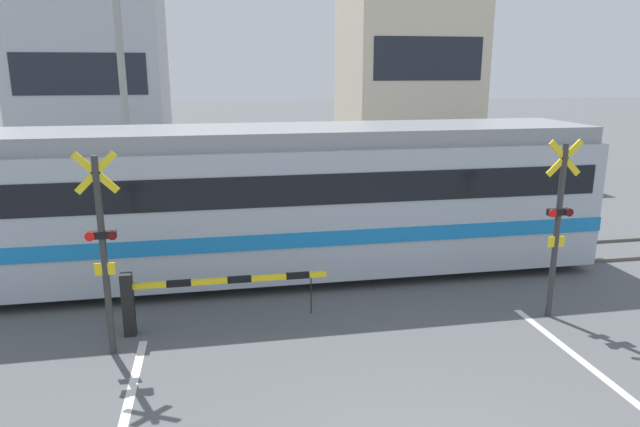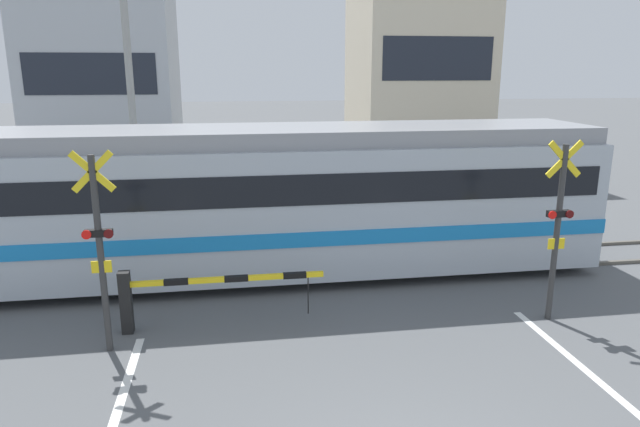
% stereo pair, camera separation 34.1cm
% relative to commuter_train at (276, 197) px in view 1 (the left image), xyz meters
% --- Properties ---
extents(rail_track_near, '(50.00, 0.10, 0.08)m').
position_rel_commuter_train_xyz_m(rail_track_near, '(0.86, -0.72, -1.77)').
color(rail_track_near, '#5B564C').
rests_on(rail_track_near, ground_plane).
extents(rail_track_far, '(50.00, 0.10, 0.08)m').
position_rel_commuter_train_xyz_m(rail_track_far, '(0.86, 0.72, -1.77)').
color(rail_track_far, '#5B564C').
rests_on(rail_track_far, ground_plane).
extents(commuter_train, '(14.51, 2.90, 3.38)m').
position_rel_commuter_train_xyz_m(commuter_train, '(0.00, 0.00, 0.00)').
color(commuter_train, '#ADB7C1').
rests_on(commuter_train, ground_plane).
extents(crossing_barrier_near, '(3.68, 0.20, 1.16)m').
position_rel_commuter_train_xyz_m(crossing_barrier_near, '(-2.06, -2.71, -1.07)').
color(crossing_barrier_near, black).
rests_on(crossing_barrier_near, ground_plane).
extents(crossing_barrier_far, '(3.68, 0.20, 1.16)m').
position_rel_commuter_train_xyz_m(crossing_barrier_far, '(3.78, 3.16, -1.07)').
color(crossing_barrier_far, black).
rests_on(crossing_barrier_far, ground_plane).
extents(crossing_signal_left, '(0.68, 0.15, 3.42)m').
position_rel_commuter_train_xyz_m(crossing_signal_left, '(-3.16, -3.36, 0.08)').
color(crossing_signal_left, '#333333').
rests_on(crossing_signal_left, ground_plane).
extents(crossing_signal_right, '(0.68, 0.15, 3.42)m').
position_rel_commuter_train_xyz_m(crossing_signal_right, '(4.88, -3.36, 0.08)').
color(crossing_signal_right, '#333333').
rests_on(crossing_signal_right, ground_plane).
extents(pedestrian, '(0.38, 0.23, 1.74)m').
position_rel_commuter_train_xyz_m(pedestrian, '(2.16, 7.15, -0.80)').
color(pedestrian, brown).
rests_on(pedestrian, ground_plane).
extents(building_left_of_street, '(5.99, 5.68, 8.05)m').
position_rel_commuter_train_xyz_m(building_left_of_street, '(-6.30, 14.34, 2.22)').
color(building_left_of_street, '#B2B7BC').
rests_on(building_left_of_street, ground_plane).
extents(building_right_of_street, '(5.84, 5.68, 9.17)m').
position_rel_commuter_train_xyz_m(building_right_of_street, '(7.94, 14.34, 2.78)').
color(building_right_of_street, beige).
rests_on(building_right_of_street, ground_plane).
extents(utility_pole_streetside, '(0.22, 0.22, 7.70)m').
position_rel_commuter_train_xyz_m(utility_pole_streetside, '(-3.91, 5.66, 2.04)').
color(utility_pole_streetside, gray).
rests_on(utility_pole_streetside, ground_plane).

